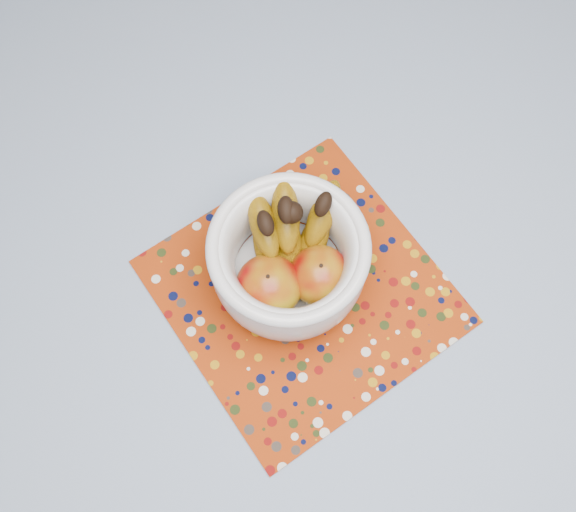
{
  "coord_description": "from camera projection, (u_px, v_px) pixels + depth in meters",
  "views": [
    {
      "loc": [
        -0.12,
        -0.21,
        1.66
      ],
      "look_at": [
        -0.07,
        0.1,
        0.84
      ],
      "focal_mm": 42.0,
      "sensor_mm": 36.0,
      "label": 1
    }
  ],
  "objects": [
    {
      "name": "tablecloth",
      "position": [
        352.0,
        340.0,
        0.92
      ],
      "size": [
        1.32,
        1.32,
        0.01
      ],
      "primitive_type": "cube",
      "color": "#6080A0",
      "rests_on": "table"
    },
    {
      "name": "table",
      "position": [
        347.0,
        353.0,
        1.0
      ],
      "size": [
        1.2,
        1.2,
        0.75
      ],
      "color": "brown",
      "rests_on": "ground"
    },
    {
      "name": "placemat",
      "position": [
        303.0,
        291.0,
        0.94
      ],
      "size": [
        0.48,
        0.48,
        0.0
      ],
      "primitive_type": "cube",
      "rotation": [
        0.0,
        0.0,
        0.46
      ],
      "color": "#932C08",
      "rests_on": "tablecloth"
    },
    {
      "name": "fruit_bowl",
      "position": [
        291.0,
        255.0,
        0.88
      ],
      "size": [
        0.22,
        0.22,
        0.16
      ],
      "color": "white",
      "rests_on": "placemat"
    }
  ]
}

